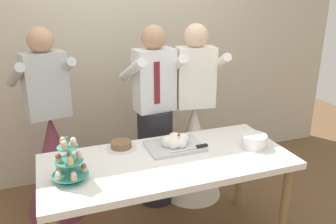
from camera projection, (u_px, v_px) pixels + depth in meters
name	position (u px, v px, depth m)	size (l,w,h in m)	color
rear_wall	(120.00, 39.00, 3.52)	(5.20, 0.10, 2.90)	beige
dessert_table	(168.00, 168.00, 2.52)	(1.80, 0.80, 0.78)	white
cupcake_stand	(69.00, 164.00, 2.17)	(0.23, 0.23, 0.31)	teal
main_cake_tray	(175.00, 143.00, 2.66)	(0.44, 0.31, 0.13)	silver
plate_stack	(254.00, 141.00, 2.67)	(0.20, 0.20, 0.10)	white
round_cake	(121.00, 145.00, 2.65)	(0.24, 0.24, 0.06)	white
person_groom	(155.00, 128.00, 3.13)	(0.51, 0.53, 1.66)	#232328
person_bride	(193.00, 139.00, 3.29)	(0.56, 0.56, 1.66)	white
person_guest	(54.00, 152.00, 3.03)	(0.59, 0.58, 1.66)	brown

